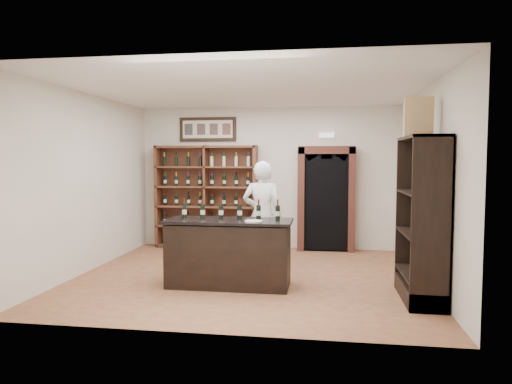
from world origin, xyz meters
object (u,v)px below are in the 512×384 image
at_px(side_cabinet, 423,245).
at_px(wine_crate, 418,117).
at_px(tasting_counter, 229,253).
at_px(counter_bottle_0, 184,211).
at_px(wine_shelf, 207,197).
at_px(shopkeeper, 262,215).

xyz_separation_m(side_cabinet, wine_crate, (-0.07, 0.17, 1.71)).
height_order(tasting_counter, side_cabinet, side_cabinet).
distance_m(counter_bottle_0, wine_crate, 3.64).
xyz_separation_m(tasting_counter, wine_crate, (2.65, -0.13, 1.97)).
xyz_separation_m(wine_shelf, side_cabinet, (3.82, -3.23, -0.35)).
xyz_separation_m(tasting_counter, side_cabinet, (2.72, -0.30, 0.26)).
height_order(wine_shelf, tasting_counter, wine_shelf).
distance_m(tasting_counter, counter_bottle_0, 0.95).
bearing_deg(wine_shelf, shopkeeper, -51.48).
distance_m(counter_bottle_0, side_cabinet, 3.49).
xyz_separation_m(shopkeeper, wine_crate, (2.30, -1.24, 1.53)).
bearing_deg(counter_bottle_0, side_cabinet, -6.96).
height_order(wine_shelf, wine_crate, wine_crate).
xyz_separation_m(counter_bottle_0, wine_crate, (3.37, -0.26, 1.36)).
xyz_separation_m(tasting_counter, shopkeeper, (0.36, 1.10, 0.44)).
relative_size(shopkeeper, wine_crate, 3.53).
distance_m(counter_bottle_0, shopkeeper, 1.47).
bearing_deg(shopkeeper, wine_shelf, -48.63).
distance_m(tasting_counter, shopkeeper, 1.24).
bearing_deg(counter_bottle_0, wine_shelf, 97.70).
distance_m(wine_shelf, counter_bottle_0, 2.84).
distance_m(shopkeeper, wine_crate, 3.02).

